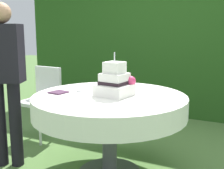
% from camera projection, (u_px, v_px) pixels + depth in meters
% --- Properties ---
extents(foliage_hedge, '(5.27, 0.49, 2.43)m').
position_uv_depth(foliage_hedge, '(176.00, 38.00, 4.62)').
color(foliage_hedge, '#234C19').
rests_on(foliage_hedge, ground_plane).
extents(cake_table, '(1.40, 1.40, 0.76)m').
position_uv_depth(cake_table, '(110.00, 106.00, 2.66)').
color(cake_table, '#4C4C51').
rests_on(cake_table, ground_plane).
extents(wedding_cake, '(0.32, 0.32, 0.39)m').
position_uv_depth(wedding_cake, '(115.00, 83.00, 2.61)').
color(wedding_cake, white).
rests_on(wedding_cake, cake_table).
extents(serving_plate_near, '(0.11, 0.11, 0.01)m').
position_uv_depth(serving_plate_near, '(76.00, 85.00, 3.09)').
color(serving_plate_near, white).
rests_on(serving_plate_near, cake_table).
extents(serving_plate_far, '(0.10, 0.10, 0.01)m').
position_uv_depth(serving_plate_far, '(82.00, 91.00, 2.81)').
color(serving_plate_far, white).
rests_on(serving_plate_far, cake_table).
extents(napkin_stack, '(0.16, 0.16, 0.01)m').
position_uv_depth(napkin_stack, '(59.00, 92.00, 2.74)').
color(napkin_stack, '#4C2D47').
rests_on(napkin_stack, cake_table).
extents(garden_chair, '(0.43, 0.43, 0.89)m').
position_uv_depth(garden_chair, '(43.00, 95.00, 3.65)').
color(garden_chair, white).
rests_on(garden_chair, ground_plane).
extents(standing_person, '(0.41, 0.33, 1.60)m').
position_uv_depth(standing_person, '(4.00, 74.00, 2.80)').
color(standing_person, black).
rests_on(standing_person, ground_plane).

